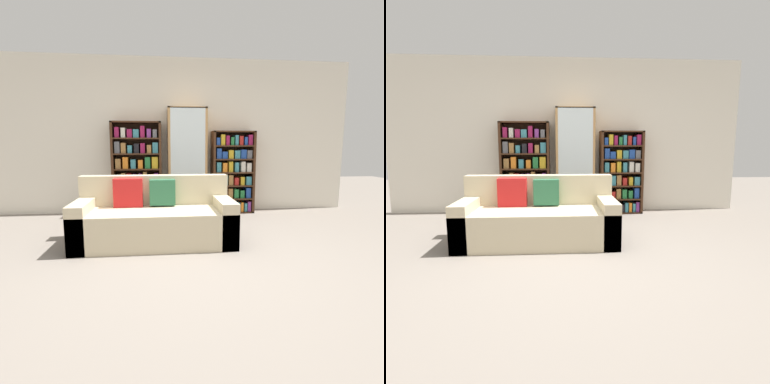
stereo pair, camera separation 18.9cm
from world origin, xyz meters
TOP-DOWN VIEW (x-y plane):
  - ground_plane at (0.00, 0.00)m, footprint 16.00×16.00m
  - wall_back at (0.00, 2.52)m, footprint 6.27×0.06m
  - couch at (-0.41, 0.74)m, footprint 1.91×0.86m
  - bookshelf_left at (-0.72, 2.31)m, footprint 0.84×0.32m
  - display_cabinet at (0.14, 2.29)m, footprint 0.66×0.36m
  - bookshelf_right at (0.96, 2.31)m, footprint 0.75×0.32m
  - wine_bottle at (0.60, 1.73)m, footprint 0.08×0.08m

SIDE VIEW (x-z plane):
  - ground_plane at x=0.00m, z-range 0.00..0.00m
  - wine_bottle at x=0.60m, z-range -0.03..0.35m
  - couch at x=-0.41m, z-range -0.12..0.70m
  - bookshelf_right at x=0.96m, z-range -0.02..1.43m
  - bookshelf_left at x=-0.72m, z-range -0.02..1.57m
  - display_cabinet at x=0.14m, z-range 0.00..1.84m
  - wall_back at x=0.00m, z-range 0.00..2.70m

